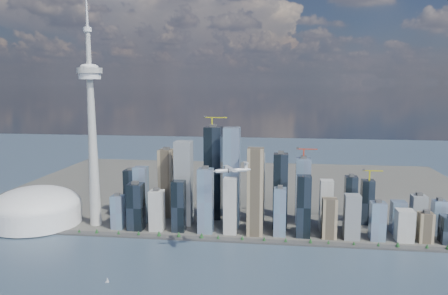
# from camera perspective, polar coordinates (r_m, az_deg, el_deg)

# --- Properties ---
(seawall) EXTENTS (1100.00, 22.00, 4.00)m
(seawall) POSITION_cam_1_polar(r_m,az_deg,el_deg) (935.48, -0.44, -11.96)
(seawall) COLOR #383838
(seawall) RESTS_ON ground
(land) EXTENTS (1400.00, 900.00, 3.00)m
(land) POSITION_cam_1_polar(r_m,az_deg,el_deg) (1363.70, 2.14, -5.42)
(land) COLOR #4C4C47
(land) RESTS_ON ground
(shoreline_trees) EXTENTS (960.53, 7.20, 8.80)m
(shoreline_trees) POSITION_cam_1_polar(r_m,az_deg,el_deg) (933.14, -0.44, -11.57)
(shoreline_trees) COLOR #3F2D1E
(shoreline_trees) RESTS_ON seawall
(skyscraper_cluster) EXTENTS (736.00, 142.00, 248.35)m
(skyscraper_cluster) POSITION_cam_1_polar(r_m,az_deg,el_deg) (989.72, 3.68, -6.28)
(skyscraper_cluster) COLOR black
(skyscraper_cluster) RESTS_ON land
(needle_tower) EXTENTS (56.00, 56.00, 550.50)m
(needle_tower) POSITION_cam_1_polar(r_m,az_deg,el_deg) (1023.17, -16.89, 2.91)
(needle_tower) COLOR #A4A49F
(needle_tower) RESTS_ON land
(dome_stadium) EXTENTS (200.00, 200.00, 86.00)m
(dome_stadium) POSITION_cam_1_polar(r_m,az_deg,el_deg) (1113.70, -23.30, -7.28)
(dome_stadium) COLOR white
(dome_stadium) RESTS_ON land
(airplane) EXTENTS (67.08, 60.17, 17.10)m
(airplane) POSITION_cam_1_polar(r_m,az_deg,el_deg) (779.21, 1.05, -2.94)
(airplane) COLOR silver
(airplane) RESTS_ON ground
(sailboat_west) EXTENTS (7.04, 2.49, 9.73)m
(sailboat_west) POSITION_cam_1_polar(r_m,az_deg,el_deg) (780.61, -15.00, -16.46)
(sailboat_west) COLOR silver
(sailboat_west) RESTS_ON ground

